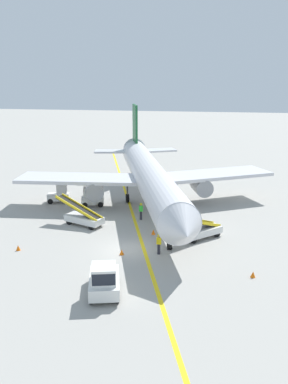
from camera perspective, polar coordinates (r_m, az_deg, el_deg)
The scene contains 14 objects.
ground_plane at distance 33.08m, azimuth -2.31°, elevation -8.08°, with size 300.00×300.00×0.00m, color #9E9B93.
taxi_line_yellow at distance 37.66m, azimuth -1.01°, elevation -5.04°, with size 0.30×80.00×0.01m, color yellow.
airliner at distance 43.24m, azimuth 0.68°, elevation 2.41°, with size 27.62×34.38×10.10m.
pushback_tug at distance 26.29m, azimuth -5.68°, elevation -12.35°, with size 2.80×3.98×2.20m.
baggage_tug_near_wing at distance 44.06m, azimuth -7.51°, elevation -0.82°, with size 2.68×1.95×2.10m.
baggage_tug_by_cargo_door at distance 45.98m, azimuth -11.90°, elevation -0.33°, with size 2.67×1.94×2.10m.
belt_loader_forward_hold at distance 35.27m, azimuth 7.93°, elevation -5.32°, with size 4.44×4.40×2.59m.
belt_loader_aft_hold at distance 38.50m, azimuth -8.64°, elevation -3.54°, with size 5.13×2.90×2.59m.
ground_crew_marshaller at distance 31.82m, azimuth 2.13°, elevation -7.29°, with size 0.36×0.24×1.70m.
ground_crew_wing_walker at distance 39.45m, azimuth -0.44°, elevation -2.67°, with size 0.36×0.24×1.70m.
safety_cone_nose_left at distance 35.96m, azimuth 1.33°, elevation -5.70°, with size 0.36×0.36×0.44m, color orange.
safety_cone_nose_right at distance 34.26m, azimuth -17.44°, elevation -7.57°, with size 0.36×0.36×0.44m, color orange.
safety_cone_wingtip_left at distance 29.54m, azimuth 15.23°, elevation -11.23°, with size 0.36×0.36×0.44m, color orange.
safety_cone_wingtip_right at distance 32.00m, azimuth -3.19°, elevation -8.52°, with size 0.36×0.36×0.44m, color orange.
Camera 1 is at (7.15, -29.45, 13.28)m, focal length 37.54 mm.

